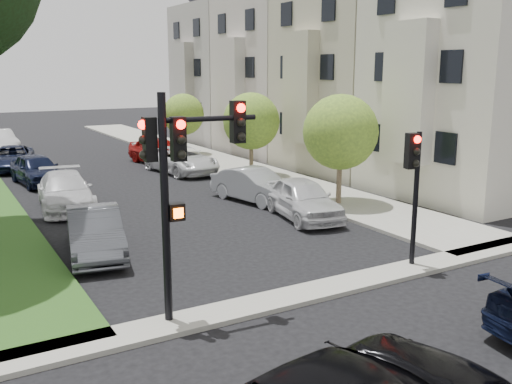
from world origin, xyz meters
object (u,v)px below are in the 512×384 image
small_tree_b (251,121)px  traffic_signal_secondary (414,175)px  car_parked_7 (37,169)px  small_tree_a (341,132)px  car_parked_0 (303,199)px  car_parked_2 (182,160)px  car_parked_9 (0,141)px  car_parked_1 (254,185)px  car_parked_3 (158,150)px  car_parked_5 (95,232)px  car_parked_8 (13,158)px  traffic_signal_main (181,167)px  car_parked_6 (65,191)px  small_tree_c (183,114)px

small_tree_b → traffic_signal_secondary: 14.31m
car_parked_7 → small_tree_a: bearing=-54.2°
car_parked_0 → car_parked_2: (-0.19, 10.98, -0.05)m
car_parked_9 → car_parked_1: bearing=-77.5°
car_parked_1 → car_parked_3: size_ratio=0.91×
car_parked_5 → small_tree_a: bearing=17.9°
car_parked_1 → car_parked_3: bearing=78.2°
small_tree_a → car_parked_0: 3.39m
car_parked_2 → car_parked_8: size_ratio=1.07×
car_parked_9 → car_parked_5: bearing=-97.2°
small_tree_a → car_parked_0: small_tree_a is taller
car_parked_1 → car_parked_7: size_ratio=0.98×
traffic_signal_main → traffic_signal_secondary: (6.67, -0.04, -0.78)m
small_tree_a → car_parked_1: size_ratio=1.06×
car_parked_2 → car_parked_7: car_parked_7 is taller
car_parked_2 → traffic_signal_main: bearing=-119.1°
car_parked_2 → car_parked_6: 8.70m
car_parked_8 → small_tree_c: bearing=10.9°
small_tree_b → car_parked_9: size_ratio=0.96×
car_parked_3 → small_tree_b: bearing=-77.3°
small_tree_a → car_parked_2: (-2.57, 10.08, -2.28)m
small_tree_b → car_parked_5: 13.40m
small_tree_c → car_parked_6: 14.59m
car_parked_3 → car_parked_7: size_ratio=1.08×
small_tree_c → car_parked_5: bearing=-120.6°
car_parked_9 → traffic_signal_secondary: bearing=-83.7°
car_parked_1 → car_parked_2: (0.01, 7.76, 0.00)m
traffic_signal_main → car_parked_5: bearing=95.6°
car_parked_7 → car_parked_6: bearing=-95.3°
small_tree_b → car_parked_9: 19.18m
car_parked_1 → car_parked_6: bearing=147.2°
car_parked_3 → car_parked_2: bearing=-98.9°
small_tree_c → car_parked_2: (-2.57, -5.72, -1.91)m
car_parked_3 → car_parked_8: size_ratio=0.98×
car_parked_7 → car_parked_0: bearing=-64.1°
small_tree_b → car_parked_1: size_ratio=1.02×
traffic_signal_secondary → traffic_signal_main: bearing=179.7°
traffic_signal_secondary → car_parked_5: traffic_signal_secondary is taller
car_parked_3 → small_tree_a: bearing=-88.7°
car_parked_5 → car_parked_9: size_ratio=0.96×
small_tree_c → car_parked_6: (-9.64, -10.79, -1.90)m
car_parked_3 → car_parked_8: car_parked_3 is taller
car_parked_3 → car_parked_9: 12.33m
car_parked_5 → car_parked_8: bearing=100.5°
car_parked_2 → car_parked_6: (-7.07, -5.07, 0.01)m
small_tree_c → traffic_signal_secondary: 22.85m
car_parked_7 → car_parked_9: 12.68m
small_tree_b → traffic_signal_main: bearing=-124.5°
car_parked_2 → car_parked_7: bearing=168.7°
car_parked_0 → car_parked_7: car_parked_0 is taller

